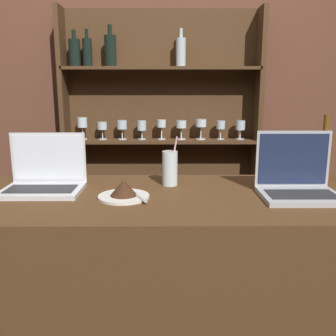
# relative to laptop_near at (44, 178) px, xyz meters

# --- Properties ---
(bar_counter) EXTENTS (1.87, 0.67, 0.98)m
(bar_counter) POSITION_rel_laptop_near_xyz_m (0.44, -0.07, -0.54)
(bar_counter) COLOR #4C3019
(bar_counter) RESTS_ON ground_plane
(back_wall) EXTENTS (7.00, 0.06, 2.70)m
(back_wall) POSITION_rel_laptop_near_xyz_m (0.44, 1.13, 0.32)
(back_wall) COLOR brown
(back_wall) RESTS_ON ground_plane
(back_shelf) EXTENTS (1.30, 0.18, 1.88)m
(back_shelf) POSITION_rel_laptop_near_xyz_m (0.45, 1.06, -0.04)
(back_shelf) COLOR #472D19
(back_shelf) RESTS_ON ground_plane
(laptop_near) EXTENTS (0.31, 0.22, 0.23)m
(laptop_near) POSITION_rel_laptop_near_xyz_m (0.00, 0.00, 0.00)
(laptop_near) COLOR silver
(laptop_near) RESTS_ON bar_counter
(laptop_far) EXTENTS (0.30, 0.23, 0.24)m
(laptop_far) POSITION_rel_laptop_near_xyz_m (1.00, -0.08, 0.00)
(laptop_far) COLOR #ADADB2
(laptop_far) RESTS_ON bar_counter
(cake_plate) EXTENTS (0.20, 0.20, 0.07)m
(cake_plate) POSITION_rel_laptop_near_xyz_m (0.33, -0.11, -0.02)
(cake_plate) COLOR silver
(cake_plate) RESTS_ON bar_counter
(water_glass) EXTENTS (0.07, 0.07, 0.21)m
(water_glass) POSITION_rel_laptop_near_xyz_m (0.51, 0.08, 0.02)
(water_glass) COLOR silver
(water_glass) RESTS_ON bar_counter
(wine_bottle_amber) EXTENTS (0.07, 0.07, 0.29)m
(wine_bottle_amber) POSITION_rel_laptop_near_xyz_m (1.20, 0.18, 0.06)
(wine_bottle_amber) COLOR brown
(wine_bottle_amber) RESTS_ON bar_counter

